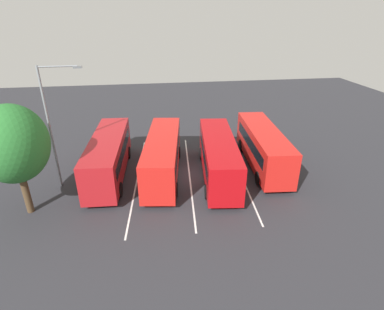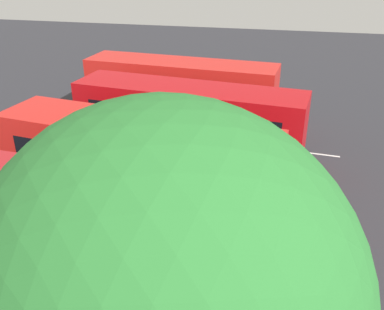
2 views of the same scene
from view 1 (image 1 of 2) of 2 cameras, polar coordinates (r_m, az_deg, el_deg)
The scene contains 11 objects.
ground_plane at distance 24.65m, azimuth -0.50°, elevation -3.64°, with size 70.65×70.65×0.00m, color #2B2B30.
bus_far_left at distance 26.07m, azimuth 13.21°, elevation 1.66°, with size 10.05×3.16×3.20m.
bus_center_left at distance 23.69m, azimuth 5.02°, elevation -0.19°, with size 10.10×3.48×3.20m.
bus_center_right at distance 23.91m, azimuth -5.53°, elevation 0.03°, with size 10.12×3.70×3.20m.
bus_far_right at distance 24.62m, azimuth -15.42°, elevation -0.04°, with size 10.01×2.92×3.20m.
pedestrian at distance 29.73m, azimuth -5.95°, elevation 3.65°, with size 0.40×0.40×1.74m.
street_lamp at distance 23.16m, azimuth -24.77°, elevation 5.74°, with size 0.26×2.84×8.85m.
depot_tree at distance 20.90m, azimuth -30.63°, elevation 1.74°, with size 4.55×4.10×7.23m.
lane_stripe_outer_left at distance 25.47m, azimuth 8.83°, elevation -2.94°, with size 14.58×0.12×0.01m, color silver.
lane_stripe_inner_left at distance 24.64m, azimuth -0.50°, elevation -3.64°, with size 14.58×0.12×0.01m, color silver.
lane_stripe_inner_right at distance 24.51m, azimuth -10.23°, elevation -4.26°, with size 14.58×0.12×0.01m, color silver.
Camera 1 is at (-21.37, 2.90, 11.92)m, focal length 28.37 mm.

